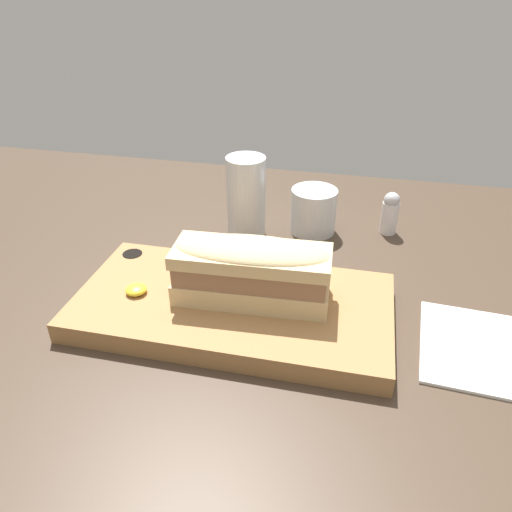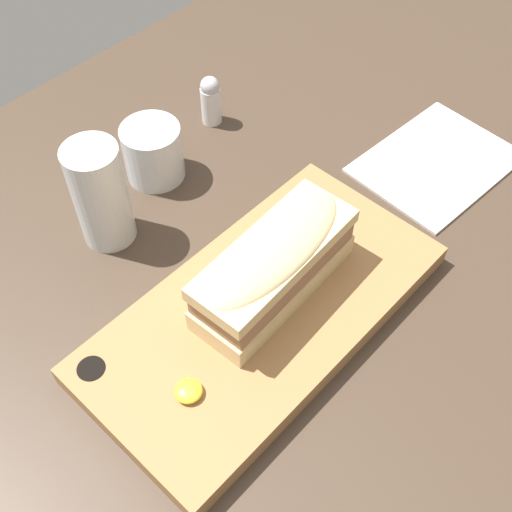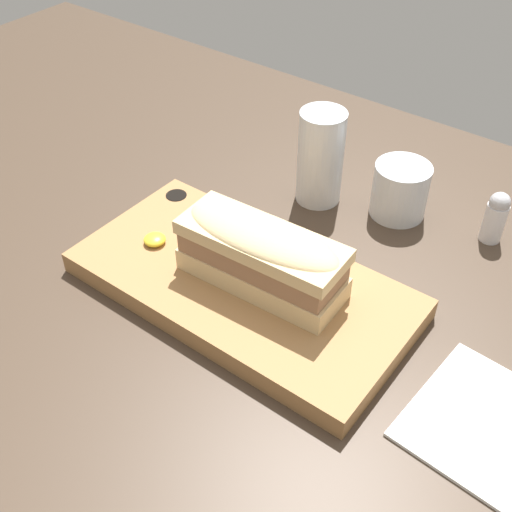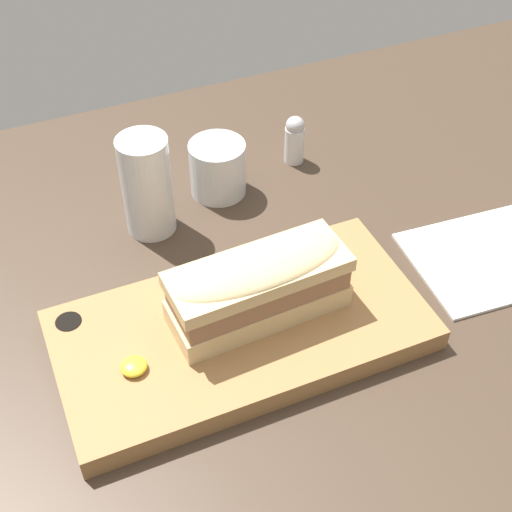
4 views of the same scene
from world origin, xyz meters
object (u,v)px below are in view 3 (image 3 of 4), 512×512
serving_board (242,284)px  salt_shaker (496,216)px  sandwich (262,253)px  wine_glass (400,193)px  water_glass (320,163)px

serving_board → salt_shaker: 32.66cm
serving_board → sandwich: size_ratio=2.04×
sandwich → wine_glass: sandwich is taller
salt_shaker → wine_glass: bearing=-169.8°
water_glass → salt_shaker: (22.17, 5.64, -2.04)cm
sandwich → water_glass: size_ratio=1.46×
wine_glass → sandwich: bearing=-100.9°
salt_shaker → serving_board: bearing=-125.3°
wine_glass → serving_board: bearing=-105.7°
sandwich → serving_board: bearing=-166.1°
serving_board → wine_glass: bearing=74.3°
wine_glass → salt_shaker: size_ratio=1.05×
serving_board → sandwich: (2.30, 0.57, 5.49)cm
serving_board → sandwich: 5.98cm
sandwich → wine_glass: 24.56cm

